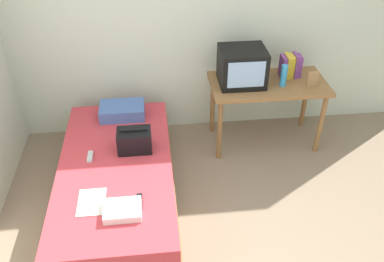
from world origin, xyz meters
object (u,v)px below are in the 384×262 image
object	(u,v)px
tv	(242,67)
picture_frame	(313,79)
handbag	(134,140)
remote_silver	(90,157)
water_bottle	(284,76)
bed	(117,183)
folded_towel	(123,210)
desk	(268,90)
magazine	(92,202)
remote_dark	(139,201)
book_row	(290,66)
pillow	(122,111)

from	to	relation	value
tv	picture_frame	size ratio (longest dim) A/B	2.79
handbag	remote_silver	xyz separation A→B (m)	(-0.39, -0.08, -0.09)
tv	water_bottle	distance (m)	0.41
remote_silver	bed	bearing A→B (deg)	-27.19
remote_silver	folded_towel	world-z (taller)	folded_towel
picture_frame	handbag	distance (m)	1.82
desk	magazine	world-z (taller)	desk
handbag	remote_dark	distance (m)	0.68
picture_frame	magazine	bearing A→B (deg)	-152.79
remote_silver	folded_towel	xyz separation A→B (m)	(0.30, -0.69, 0.02)
book_row	picture_frame	world-z (taller)	book_row
bed	desk	size ratio (longest dim) A/B	1.72
book_row	magazine	bearing A→B (deg)	-145.84
picture_frame	folded_towel	bearing A→B (deg)	-146.69
desk	book_row	bearing A→B (deg)	24.71
water_bottle	book_row	world-z (taller)	book_row
tv	pillow	xyz separation A→B (m)	(-1.19, -0.02, -0.41)
tv	magazine	xyz separation A→B (m)	(-1.40, -1.21, -0.47)
bed	remote_silver	distance (m)	0.33
pillow	magazine	distance (m)	1.21
water_bottle	folded_towel	xyz separation A→B (m)	(-1.55, -1.25, -0.38)
pillow	handbag	world-z (taller)	handbag
handbag	remote_dark	xyz separation A→B (m)	(0.03, -0.67, -0.09)
tv	desk	bearing A→B (deg)	-3.45
water_bottle	remote_dark	bearing A→B (deg)	-141.10
handbag	magazine	bearing A→B (deg)	-117.92
desk	remote_dark	distance (m)	1.81
bed	remote_dark	bearing A→B (deg)	-66.48
bed	water_bottle	distance (m)	1.87
desk	remote_silver	xyz separation A→B (m)	(-1.74, -0.64, -0.20)
bed	water_bottle	xyz separation A→B (m)	(1.64, 0.67, 0.62)
book_row	pillow	distance (m)	1.75
desk	magazine	distance (m)	2.07
desk	book_row	distance (m)	0.33
bed	handbag	xyz separation A→B (m)	(0.17, 0.19, 0.32)
handbag	tv	bearing A→B (deg)	28.56
book_row	handbag	size ratio (longest dim) A/B	0.79
book_row	magazine	xyz separation A→B (m)	(-1.92, -1.30, -0.41)
book_row	handbag	xyz separation A→B (m)	(-1.59, -0.67, -0.31)
tv	folded_towel	size ratio (longest dim) A/B	1.57
remote_silver	desk	bearing A→B (deg)	20.17
water_bottle	magazine	distance (m)	2.15
picture_frame	remote_dark	world-z (taller)	picture_frame
desk	remote_silver	world-z (taller)	desk
desk	remote_silver	distance (m)	1.86
picture_frame	magazine	size ratio (longest dim) A/B	0.54
bed	remote_dark	distance (m)	0.57
picture_frame	remote_dark	size ratio (longest dim) A/B	1.01
bed	handbag	distance (m)	0.41
pillow	remote_dark	size ratio (longest dim) A/B	2.82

